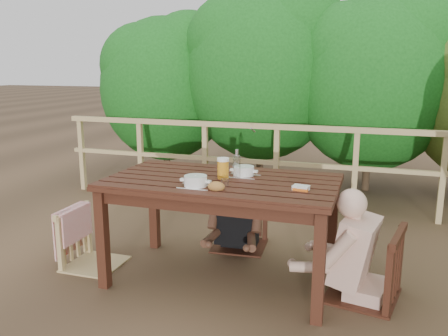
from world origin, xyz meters
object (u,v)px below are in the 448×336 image
(soup_near, at_px, (196,182))
(bread_roll, at_px, (216,187))
(chair_right, at_px, (366,231))
(butter_tub, at_px, (301,189))
(table, at_px, (222,231))
(chair_left, at_px, (92,213))
(diner_right, at_px, (372,211))
(bottle, at_px, (237,165))
(beer_glass, at_px, (223,169))
(tumbler, at_px, (225,183))
(soup_far, at_px, (244,172))
(chair_far, at_px, (240,197))
(woman, at_px, (241,186))

(soup_near, bearing_deg, bread_roll, -12.58)
(chair_right, height_order, butter_tub, chair_right)
(table, distance_m, butter_tub, 0.77)
(chair_left, relative_size, chair_right, 0.91)
(diner_right, height_order, bottle, diner_right)
(beer_glass, bearing_deg, soup_near, -112.56)
(butter_tub, bearing_deg, tumbler, -165.29)
(chair_right, distance_m, soup_far, 1.02)
(tumbler, bearing_deg, diner_right, 13.17)
(chair_far, bearing_deg, beer_glass, -89.22)
(chair_left, height_order, chair_right, chair_right)
(chair_far, relative_size, butter_tub, 8.57)
(beer_glass, height_order, butter_tub, beer_glass)
(chair_left, distance_m, woman, 1.34)
(chair_right, relative_size, bottle, 4.23)
(woman, bearing_deg, bread_roll, 92.15)
(soup_near, distance_m, soup_far, 0.49)
(table, bearing_deg, diner_right, 2.38)
(woman, bearing_deg, bottle, 99.09)
(woman, xyz_separation_m, bread_roll, (0.12, -1.02, 0.26))
(table, distance_m, bread_roll, 0.54)
(beer_glass, xyz_separation_m, bottle, (0.09, 0.05, 0.03))
(diner_right, bearing_deg, woman, 71.19)
(soup_far, bearing_deg, butter_tub, -30.79)
(chair_far, bearing_deg, chair_right, -34.16)
(table, xyz_separation_m, chair_left, (-1.11, -0.11, 0.06))
(butter_tub, bearing_deg, woman, 137.81)
(chair_left, relative_size, diner_right, 0.70)
(chair_right, xyz_separation_m, tumbler, (-0.99, -0.24, 0.33))
(chair_right, distance_m, tumbler, 1.07)
(chair_right, bearing_deg, bread_roll, -60.08)
(chair_right, bearing_deg, diner_right, 100.77)
(table, relative_size, chair_left, 1.88)
(chair_left, height_order, soup_far, chair_left)
(chair_left, bearing_deg, diner_right, -87.03)
(chair_far, xyz_separation_m, bottle, (0.16, -0.63, 0.45))
(chair_right, relative_size, soup_near, 3.65)
(diner_right, bearing_deg, soup_far, 94.06)
(table, distance_m, beer_glass, 0.49)
(table, relative_size, diner_right, 1.32)
(chair_far, height_order, bottle, bottle)
(bread_roll, distance_m, butter_tub, 0.59)
(woman, xyz_separation_m, diner_right, (1.17, -0.66, 0.08))
(chair_right, height_order, soup_far, chair_right)
(chair_far, height_order, bread_roll, chair_far)
(chair_far, relative_size, bottle, 4.00)
(bread_roll, bearing_deg, woman, 96.85)
(bottle, bearing_deg, butter_tub, -20.25)
(chair_right, distance_m, woman, 1.32)
(table, relative_size, chair_right, 1.71)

